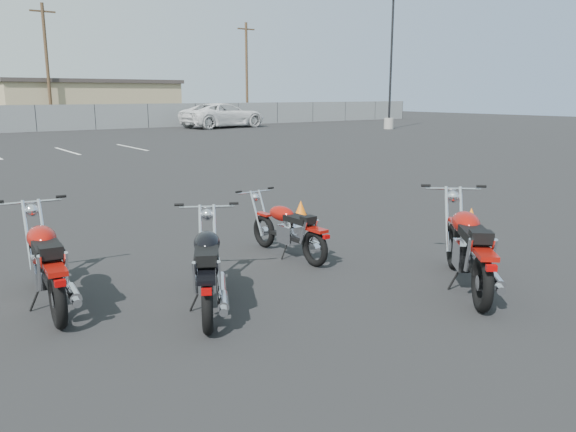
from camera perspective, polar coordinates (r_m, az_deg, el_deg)
ground at (r=8.28m, az=1.32°, el=-5.29°), size 120.00×120.00×0.00m
motorcycle_front_red at (r=7.30m, az=-23.29°, el=-4.46°), size 0.91×2.34×1.15m
motorcycle_second_black at (r=6.71m, az=-8.10°, el=-5.27°), size 1.44×2.11×1.08m
motorcycle_third_red at (r=8.76m, az=0.07°, el=-1.37°), size 0.75×1.94×0.95m
motorcycle_rear_red at (r=7.67m, az=17.89°, el=-3.11°), size 1.96×2.13×1.19m
training_cone_near at (r=11.75m, az=1.30°, el=0.80°), size 0.27×0.27×0.33m
training_cone_far at (r=11.62m, az=18.11°, el=0.02°), size 0.26×0.26×0.32m
light_pole_east at (r=42.35m, az=10.30°, el=11.84°), size 0.80×0.70×9.21m
tan_building_east at (r=52.41m, az=-19.95°, el=10.85°), size 14.40×9.40×3.70m
utility_pole_c at (r=46.60m, az=-23.27°, el=13.99°), size 1.80×0.24×9.00m
utility_pole_d at (r=54.55m, az=-4.22°, el=14.53°), size 1.80×0.24×9.00m
white_van at (r=43.72m, az=-6.59°, el=10.83°), size 3.92×8.00×2.93m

